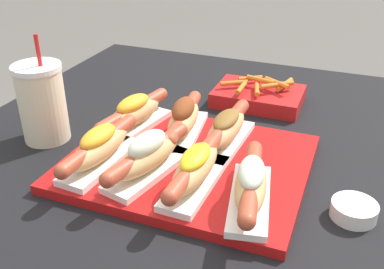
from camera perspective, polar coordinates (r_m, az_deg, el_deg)
serving_tray at (r=0.82m, az=-0.51°, el=-3.64°), size 0.42×0.35×0.02m
hot_dog_0 at (r=0.80m, az=-11.69°, el=-1.64°), size 0.07×0.22×0.07m
hot_dog_1 at (r=0.76m, az=-5.66°, el=-2.71°), size 0.10×0.22×0.08m
hot_dog_2 at (r=0.73m, az=0.42°, el=-4.32°), size 0.06×0.22×0.07m
hot_dog_3 at (r=0.69m, az=7.47°, el=-6.30°), size 0.09×0.22×0.07m
hot_dog_4 at (r=0.91m, az=-7.43°, el=2.64°), size 0.09×0.22×0.07m
hot_dog_5 at (r=0.88m, az=-1.09°, el=1.92°), size 0.08×0.22×0.08m
hot_dog_6 at (r=0.84m, az=4.32°, el=0.63°), size 0.07×0.22×0.07m
sauce_bowl at (r=0.74m, az=19.89°, el=-8.94°), size 0.07×0.07×0.03m
drink_cup at (r=0.93m, az=-18.48°, el=3.84°), size 0.09×0.09×0.22m
fries_basket at (r=1.08m, az=8.44°, el=4.92°), size 0.20×0.14×0.06m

